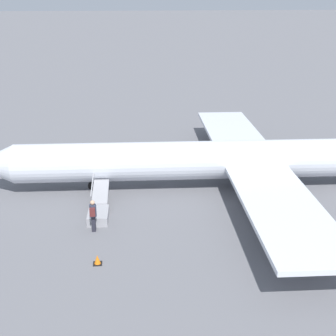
{
  "coord_description": "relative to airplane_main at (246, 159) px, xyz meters",
  "views": [
    {
      "loc": [
        6.98,
        26.98,
        11.71
      ],
      "look_at": [
        4.06,
        0.57,
        1.67
      ],
      "focal_mm": 50.0,
      "sensor_mm": 36.0,
      "label": 1
    }
  ],
  "objects": [
    {
      "name": "passenger",
      "position": [
        9.36,
        4.97,
        -0.87
      ],
      "size": [
        0.36,
        0.55,
        1.74
      ],
      "rotation": [
        0.0,
        0.0,
        -1.62
      ],
      "color": "#23232D",
      "rests_on": "ground"
    },
    {
      "name": "ground_plane",
      "position": [
        0.93,
        -0.05,
        -1.88
      ],
      "size": [
        600.0,
        600.0,
        0.0
      ],
      "primitive_type": "plane",
      "color": "slate"
    },
    {
      "name": "airplane_main",
      "position": [
        0.0,
        0.0,
        0.0
      ],
      "size": [
        32.65,
        25.09,
        6.29
      ],
      "rotation": [
        0.0,
        0.0,
        -0.05
      ],
      "color": "silver",
      "rests_on": "ground"
    },
    {
      "name": "traffic_cone_near_stairs",
      "position": [
        9.08,
        8.17,
        -1.67
      ],
      "size": [
        0.41,
        0.41,
        0.45
      ],
      "color": "black",
      "rests_on": "ground"
    },
    {
      "name": "boarding_stairs",
      "position": [
        9.15,
        3.29,
        -1.51
      ],
      "size": [
        1.2,
        4.06,
        1.61
      ],
      "rotation": [
        0.0,
        0.0,
        -1.62
      ],
      "color": "#99999E",
      "rests_on": "ground"
    }
  ]
}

